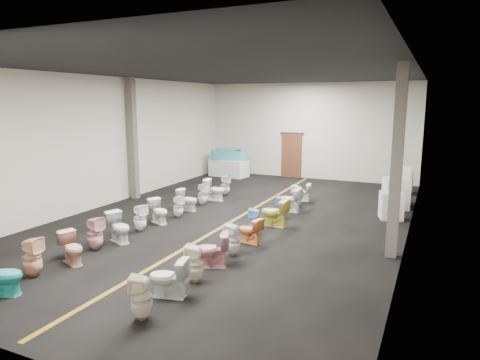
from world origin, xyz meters
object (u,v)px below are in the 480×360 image
Objects in this scene: toilet_right_3 at (212,250)px; toilet_right_7 at (275,213)px; toilet_left_11 at (225,185)px; toilet_right_2 at (195,264)px; toilet_left_7 at (178,206)px; toilet_right_10 at (297,196)px; bathtub at (229,155)px; toilet_right_0 at (141,298)px; toilet_left_9 at (203,194)px; toilet_right_11 at (302,192)px; toilet_right_5 at (250,230)px; appliance_crate_a at (391,206)px; toilet_right_6 at (255,221)px; appliance_crate_b at (396,193)px; toilet_left_1 at (32,257)px; toilet_left_0 at (2,275)px; toilet_left_5 at (140,218)px; toilet_right_9 at (289,200)px; toilet_left_3 at (95,234)px; toilet_right_8 at (283,208)px; appliance_crate_c at (398,192)px; display_table at (229,168)px; toilet_right_1 at (168,278)px; toilet_left_2 at (72,248)px; toilet_left_6 at (159,211)px; toilet_left_8 at (188,200)px; toilet_left_4 at (119,227)px; toilet_left_10 at (215,190)px; appliance_crate_d at (402,180)px.

toilet_right_3 is 0.94× the size of toilet_right_7.
toilet_left_11 reaches higher than toilet_right_2.
toilet_right_10 is (2.98, 3.04, 0.02)m from toilet_left_7.
bathtub is 2.34× the size of toilet_right_0.
toilet_left_9 reaches higher than toilet_right_11.
toilet_right_7 is at bearing -140.98° from toilet_left_11.
toilet_right_0 is at bearing 9.81° from toilet_right_5.
toilet_right_6 is at bearing -135.29° from appliance_crate_a.
appliance_crate_b is at bearing 118.93° from toilet_right_10.
toilet_left_1 is at bearing -124.18° from appliance_crate_b.
toilet_left_5 is at bearing -17.67° from toilet_left_0.
toilet_left_5 is (1.72, -9.19, -0.68)m from bathtub.
toilet_right_3 is 0.97× the size of toilet_right_9.
toilet_left_3 reaches higher than toilet_right_8.
appliance_crate_c reaches higher than toilet_right_8.
display_table is 14.11m from toilet_right_0.
toilet_right_1 is 1.15× the size of toilet_right_11.
display_table is 9.38m from toilet_right_6.
toilet_left_0 is at bearing -22.34° from toilet_right_7.
toilet_left_2 is 7.96m from toilet_right_10.
appliance_crate_b reaches higher than toilet_right_7.
appliance_crate_c is 1.07× the size of toilet_left_6.
toilet_left_0 reaches higher than toilet_left_5.
toilet_left_8 reaches higher than toilet_right_5.
toilet_left_10 reaches higher than toilet_left_4.
toilet_left_9 reaches higher than toilet_right_2.
toilet_left_1 reaches higher than toilet_left_0.
appliance_crate_c is 4.84m from toilet_right_8.
appliance_crate_b is 1.33× the size of toilet_left_10.
toilet_right_2 is at bearing -129.13° from toilet_left_9.
toilet_left_5 is 5.19m from toilet_left_11.
toilet_left_0 reaches higher than toilet_right_10.
appliance_crate_d is 1.58× the size of toilet_right_11.
appliance_crate_d is 8.10m from toilet_right_6.
toilet_left_6 is at bearing -142.12° from appliance_crate_b.
toilet_right_6 is (3.05, 1.12, -0.03)m from toilet_left_5.
toilet_right_6 is at bearing -124.73° from appliance_crate_b.
toilet_right_9 reaches higher than toilet_right_5.
toilet_left_4 is (-6.22, -9.52, -0.13)m from appliance_crate_d.
toilet_left_8 is at bearing 171.01° from toilet_left_11.
toilet_left_3 is at bearing -25.89° from toilet_right_9.
toilet_right_2 is 6.24m from toilet_right_9.
appliance_crate_b is 11.32m from toilet_left_1.
toilet_left_11 reaches higher than toilet_right_8.
bathtub reaches higher than toilet_left_11.
appliance_crate_b is 9.54m from toilet_right_1.
toilet_left_9 is (0.11, 5.17, -0.02)m from toilet_left_3.
toilet_left_1 is at bearing -121.92° from appliance_crate_c.
appliance_crate_b is at bearing 88.46° from toilet_right_11.
toilet_left_8 is at bearing -45.92° from toilet_right_10.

